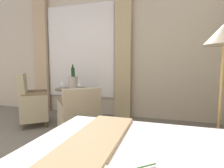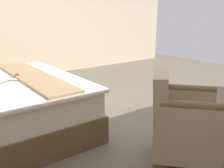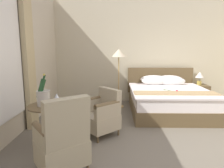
% 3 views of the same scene
% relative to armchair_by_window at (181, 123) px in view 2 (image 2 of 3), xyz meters
% --- Properties ---
extents(ground_plane, '(7.98, 7.98, 0.00)m').
position_rel_armchair_by_window_xyz_m(ground_plane, '(1.29, -0.74, -0.39)').
color(ground_plane, '#6C6456').
extents(wall_far_side, '(0.12, 6.60, 3.08)m').
position_rel_armchair_by_window_xyz_m(wall_far_side, '(4.21, -0.74, 1.15)').
color(wall_far_side, beige).
rests_on(wall_far_side, ground).
extents(armchair_by_window, '(0.81, 0.81, 0.86)m').
position_rel_armchair_by_window_xyz_m(armchair_by_window, '(0.00, 0.00, 0.00)').
color(armchair_by_window, brown).
rests_on(armchair_by_window, ground).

